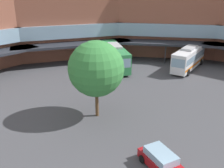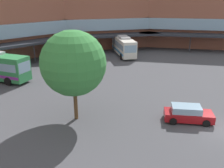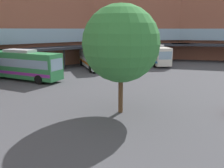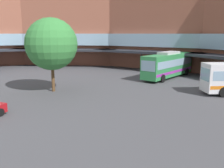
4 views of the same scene
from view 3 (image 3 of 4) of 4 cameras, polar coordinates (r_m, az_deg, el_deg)
name	(u,v)px [view 3 (image 3 of 4)]	position (r m, az deg, el deg)	size (l,w,h in m)	color
station_building	(46,29)	(30.72, -15.57, 12.63)	(86.32, 43.36, 13.53)	#93543F
bus_0	(21,64)	(33.30, -21.05, 4.41)	(4.21, 12.04, 3.95)	#338C4C
bus_1	(156,54)	(45.44, 10.46, 7.02)	(9.45, 8.78, 3.74)	silver
bus_3	(92,57)	(40.16, -4.75, 6.48)	(8.22, 9.65, 3.82)	white
plaza_tree	(121,44)	(18.08, 2.19, 9.67)	(5.87, 5.87, 8.38)	brown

